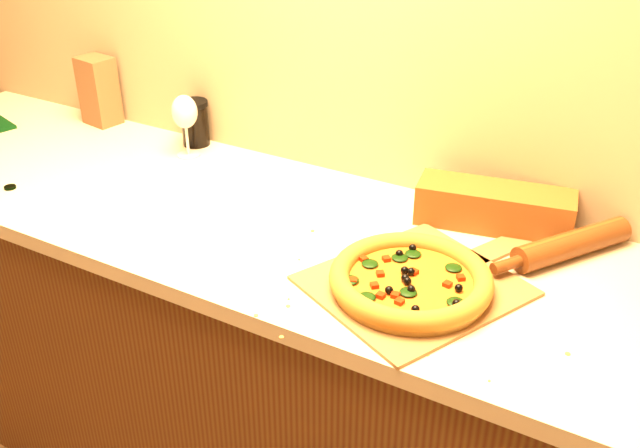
% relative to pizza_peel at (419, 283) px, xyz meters
% --- Properties ---
extents(cabinet, '(2.80, 0.65, 0.86)m').
position_rel_pizza_peel_xyz_m(cabinet, '(-0.34, 0.08, -0.47)').
color(cabinet, '#4E2310').
rests_on(cabinet, ground).
extents(countertop, '(2.84, 0.68, 0.04)m').
position_rel_pizza_peel_xyz_m(countertop, '(-0.34, 0.08, -0.02)').
color(countertop, '#C1B797').
rests_on(countertop, cabinet).
extents(pizza_peel, '(0.48, 0.57, 0.01)m').
position_rel_pizza_peel_xyz_m(pizza_peel, '(0.00, 0.00, 0.00)').
color(pizza_peel, brown).
rests_on(pizza_peel, countertop).
extents(pizza, '(0.33, 0.33, 0.05)m').
position_rel_pizza_peel_xyz_m(pizza, '(-0.01, -0.03, 0.03)').
color(pizza, '#A67129').
rests_on(pizza, pizza_peel).
extents(bottle_cap, '(0.04, 0.04, 0.01)m').
position_rel_pizza_peel_xyz_m(bottle_cap, '(-1.10, -0.12, -0.00)').
color(bottle_cap, black).
rests_on(bottle_cap, countertop).
extents(rolling_pin, '(0.26, 0.38, 0.06)m').
position_rel_pizza_peel_xyz_m(rolling_pin, '(0.24, 0.27, 0.03)').
color(rolling_pin, '#57220F').
rests_on(rolling_pin, countertop).
extents(bread_bag, '(0.37, 0.18, 0.10)m').
position_rel_pizza_peel_xyz_m(bread_bag, '(0.05, 0.32, 0.05)').
color(bread_bag, brown).
rests_on(bread_bag, countertop).
extents(wine_glass, '(0.07, 0.07, 0.18)m').
position_rel_pizza_peel_xyz_m(wine_glass, '(-0.83, 0.28, 0.12)').
color(wine_glass, silver).
rests_on(wine_glass, countertop).
extents(paper_bag, '(0.12, 0.10, 0.21)m').
position_rel_pizza_peel_xyz_m(paper_bag, '(-1.23, 0.35, 0.10)').
color(paper_bag, brown).
rests_on(paper_bag, countertop).
extents(dark_jar, '(0.08, 0.08, 0.13)m').
position_rel_pizza_peel_xyz_m(dark_jar, '(-0.87, 0.36, 0.06)').
color(dark_jar, black).
rests_on(dark_jar, countertop).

